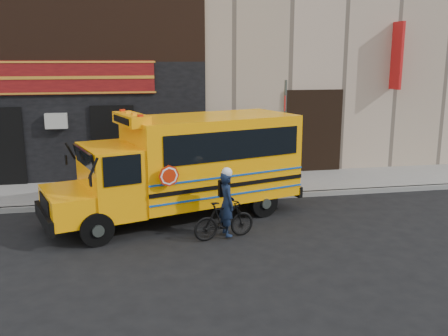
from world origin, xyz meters
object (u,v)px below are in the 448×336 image
school_bus (189,163)px  cyclist (227,206)px  bicycle (224,220)px  sign_pole (284,135)px

school_bus → cyclist: (0.68, -1.77, -0.72)m
bicycle → cyclist: bearing=-54.4°
cyclist → sign_pole: bearing=-45.6°
sign_pole → bicycle: sign_pole is taller
school_bus → cyclist: bearing=-69.1°
school_bus → bicycle: size_ratio=4.63×
bicycle → cyclist: (0.08, 0.10, 0.32)m
cyclist → bicycle: bearing=131.3°
sign_pole → bicycle: 4.32m
sign_pole → bicycle: (-2.49, -3.19, -1.52)m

